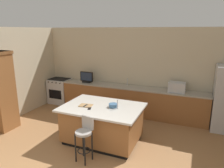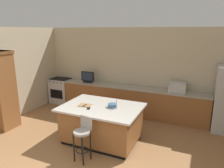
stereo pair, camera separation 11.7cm
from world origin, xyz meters
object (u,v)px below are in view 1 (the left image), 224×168
kitchen_island (102,123)px  tv_remote (85,106)px  microwave (177,87)px  cell_phone (89,108)px  cutting_board (86,105)px  bar_stool_center (85,135)px  range_oven (60,91)px  fruit_bowl (113,105)px  tv_monitor (87,78)px  cabinet_tower (1,90)px

kitchen_island → tv_remote: 0.61m
tv_remote → microwave: bearing=51.0°
cell_phone → cutting_board: size_ratio=0.48×
bar_stool_center → tv_remote: bearing=127.4°
range_oven → fruit_bowl: size_ratio=4.48×
cell_phone → tv_remote: (-0.17, 0.11, 0.01)m
kitchen_island → cell_phone: size_ratio=12.68×
microwave → tv_remote: size_ratio=2.82×
range_oven → tv_monitor: (1.19, -0.05, 0.63)m
cabinet_tower → cell_phone: (2.60, 0.19, -0.21)m
microwave → cell_phone: 2.80m
cabinet_tower → bar_stool_center: 2.91m
microwave → tv_monitor: size_ratio=1.01×
cabinet_tower → microwave: (4.33, 2.38, -0.06)m
microwave → bar_stool_center: microwave is taller
fruit_bowl → cabinet_tower: bearing=-170.8°
range_oven → tv_remote: (2.30, -2.09, 0.45)m
bar_stool_center → fruit_bowl: 1.04m
microwave → cabinet_tower: bearing=-151.2°
bar_stool_center → fruit_bowl: size_ratio=4.57×
microwave → cutting_board: microwave is taller
kitchen_island → cell_phone: cell_phone is taller
microwave → tv_remote: 2.83m
kitchen_island → fruit_bowl: 0.55m
range_oven → cutting_board: bearing=-41.9°
range_oven → cell_phone: range_oven is taller
fruit_bowl → range_oven: bearing=147.4°
cutting_board → kitchen_island: bearing=17.0°
cell_phone → fruit_bowl: bearing=13.9°
fruit_bowl → cutting_board: size_ratio=0.68×
range_oven → cutting_board: range_oven is taller
range_oven → cabinet_tower: 2.47m
bar_stool_center → cell_phone: bearing=118.8°
fruit_bowl → cell_phone: fruit_bowl is taller
fruit_bowl → tv_monitor: bearing=133.7°
tv_monitor → cell_phone: (1.28, -2.14, -0.18)m
tv_remote → tv_monitor: bearing=121.9°
microwave → tv_remote: bearing=-132.3°
bar_stool_center → tv_remote: size_ratio=5.62×
microwave → cell_phone: bearing=-128.3°
tv_remote → cutting_board: 0.03m
range_oven → tv_monitor: 1.35m
range_oven → cell_phone: (2.47, -2.19, 0.44)m
cabinet_tower → range_oven: bearing=86.8°
bar_stool_center → tv_remote: bar_stool_center is taller
kitchen_island → range_oven: size_ratio=2.03×
kitchen_island → bar_stool_center: 0.88m
range_oven → microwave: 4.24m
kitchen_island → tv_monitor: tv_monitor is taller
bar_stool_center → cell_phone: bar_stool_center is taller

